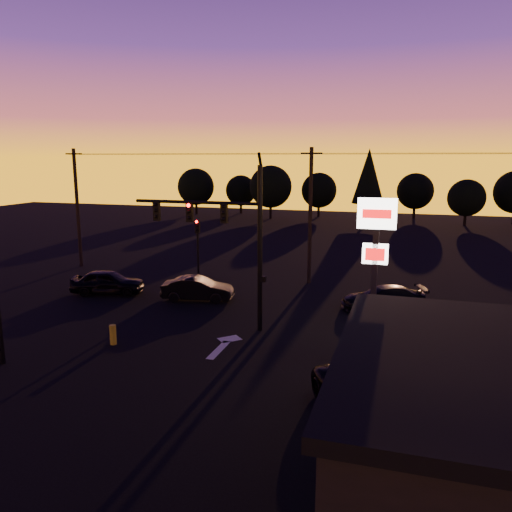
{
  "coord_description": "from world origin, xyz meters",
  "views": [
    {
      "loc": [
        8.13,
        -18.39,
        8.36
      ],
      "look_at": [
        1.0,
        5.0,
        3.5
      ],
      "focal_mm": 35.0,
      "sensor_mm": 36.0,
      "label": 1
    }
  ],
  "objects": [
    {
      "name": "traffic_signal_mast",
      "position": [
        -0.1,
        3.99,
        4.94
      ],
      "size": [
        6.79,
        0.52,
        8.58
      ],
      "color": "black",
      "rests_on": "ground"
    },
    {
      "name": "power_wires",
      "position": [
        2.0,
        14.0,
        8.57
      ],
      "size": [
        36.0,
        1.22,
        0.07
      ],
      "color": "black",
      "rests_on": "ground"
    },
    {
      "name": "tree_5",
      "position": [
        9.0,
        54.0,
        3.75
      ],
      "size": [
        4.95,
        4.95,
        6.22
      ],
      "color": "black",
      "rests_on": "ground"
    },
    {
      "name": "bollard",
      "position": [
        -4.33,
        0.24,
        0.46
      ],
      "size": [
        0.3,
        0.3,
        0.91
      ],
      "primitive_type": "cylinder",
      "color": "gold",
      "rests_on": "ground"
    },
    {
      "name": "car_mid",
      "position": [
        -3.53,
        7.98,
        0.69
      ],
      "size": [
        4.41,
        2.24,
        1.39
      ],
      "primitive_type": "imported",
      "rotation": [
        0.0,
        0.0,
        1.76
      ],
      "color": "black",
      "rests_on": "ground"
    },
    {
      "name": "suv_parked",
      "position": [
        7.24,
        -3.07,
        0.69
      ],
      "size": [
        4.53,
        5.4,
        1.37
      ],
      "primitive_type": "imported",
      "rotation": [
        0.0,
        0.0,
        0.55
      ],
      "color": "black",
      "rests_on": "ground"
    },
    {
      "name": "tree_2",
      "position": [
        -10.0,
        48.0,
        4.37
      ],
      "size": [
        5.77,
        5.78,
        7.26
      ],
      "color": "black",
      "rests_on": "ground"
    },
    {
      "name": "car_right",
      "position": [
        7.1,
        9.17,
        0.67
      ],
      "size": [
        4.99,
        3.28,
        1.34
      ],
      "primitive_type": "imported",
      "rotation": [
        0.0,
        0.0,
        -1.24
      ],
      "color": "black",
      "rests_on": "ground"
    },
    {
      "name": "lane_arrow",
      "position": [
        0.5,
        1.67,
        0.01
      ],
      "size": [
        1.2,
        3.1,
        0.01
      ],
      "color": "beige",
      "rests_on": "ground"
    },
    {
      "name": "tree_0",
      "position": [
        -22.0,
        50.0,
        4.06
      ],
      "size": [
        5.36,
        5.36,
        6.74
      ],
      "color": "black",
      "rests_on": "ground"
    },
    {
      "name": "ground",
      "position": [
        0.0,
        0.0,
        0.0
      ],
      "size": [
        120.0,
        120.0,
        0.0
      ],
      "primitive_type": "plane",
      "color": "black",
      "rests_on": "ground"
    },
    {
      "name": "utility_pole_1",
      "position": [
        2.0,
        14.0,
        4.59
      ],
      "size": [
        1.4,
        0.26,
        9.0
      ],
      "color": "black",
      "rests_on": "ground"
    },
    {
      "name": "utility_pole_0",
      "position": [
        -16.0,
        14.0,
        4.59
      ],
      "size": [
        1.4,
        0.26,
        9.0
      ],
      "color": "black",
      "rests_on": "ground"
    },
    {
      "name": "secondary_signal",
      "position": [
        -5.0,
        11.49,
        2.86
      ],
      "size": [
        0.3,
        0.31,
        4.35
      ],
      "color": "black",
      "rests_on": "ground"
    },
    {
      "name": "car_left",
      "position": [
        -9.43,
        7.63,
        0.75
      ],
      "size": [
        4.73,
        2.91,
        1.51
      ],
      "primitive_type": "imported",
      "rotation": [
        0.0,
        0.0,
        1.85
      ],
      "color": "black",
      "rests_on": "ground"
    },
    {
      "name": "tree_4",
      "position": [
        3.0,
        49.0,
        5.93
      ],
      "size": [
        4.18,
        4.18,
        9.5
      ],
      "color": "black",
      "rests_on": "ground"
    },
    {
      "name": "tree_1",
      "position": [
        -16.0,
        53.0,
        3.43
      ],
      "size": [
        4.54,
        4.54,
        5.71
      ],
      "color": "black",
      "rests_on": "ground"
    },
    {
      "name": "pylon_sign",
      "position": [
        7.0,
        1.5,
        4.91
      ],
      "size": [
        1.5,
        0.28,
        6.8
      ],
      "color": "black",
      "rests_on": "ground"
    },
    {
      "name": "tree_6",
      "position": [
        15.0,
        48.0,
        3.43
      ],
      "size": [
        4.54,
        4.54,
        5.71
      ],
      "color": "black",
      "rests_on": "ground"
    },
    {
      "name": "tree_3",
      "position": [
        -4.0,
        52.0,
        3.75
      ],
      "size": [
        4.95,
        4.95,
        6.22
      ],
      "color": "black",
      "rests_on": "ground"
    }
  ]
}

